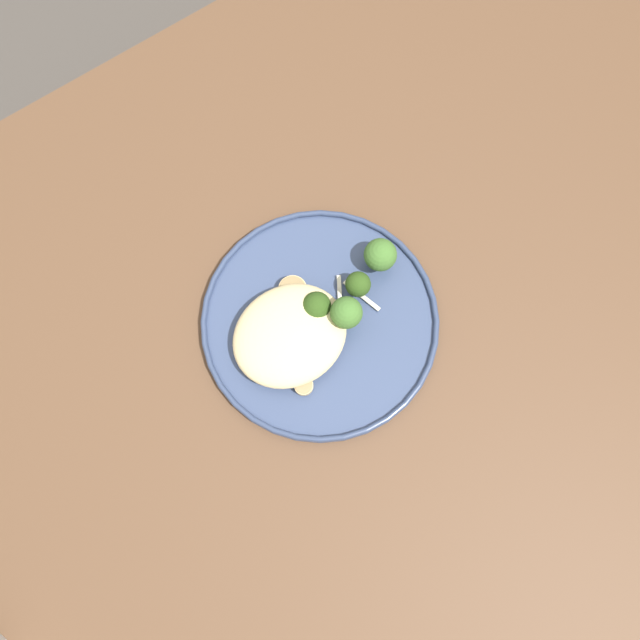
{
  "coord_description": "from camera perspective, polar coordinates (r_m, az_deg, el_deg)",
  "views": [
    {
      "loc": [
        0.07,
        0.14,
        1.55
      ],
      "look_at": [
        -0.04,
        -0.03,
        0.76
      ],
      "focal_mm": 38.27,
      "sensor_mm": 36.0,
      "label": 1
    }
  ],
  "objects": [
    {
      "name": "onion_sliver_long_sliver",
      "position": [
        0.83,
        1.64,
        2.37
      ],
      "size": [
        0.03,
        0.04,
        0.0
      ],
      "primitive_type": "cube",
      "rotation": [
        0.0,
        0.0,
        1.02
      ],
      "color": "silver",
      "rests_on": "dinner_plate"
    },
    {
      "name": "onion_sliver_pale_crescent",
      "position": [
        0.83,
        3.5,
        2.04
      ],
      "size": [
        0.02,
        0.05,
        0.0
      ],
      "primitive_type": "cube",
      "rotation": [
        0.0,
        0.0,
        4.99
      ],
      "color": "silver",
      "rests_on": "dinner_plate"
    },
    {
      "name": "dinner_plate",
      "position": [
        0.83,
        0.0,
        -0.2
      ],
      "size": [
        0.29,
        0.29,
        0.02
      ],
      "color": "#38476B",
      "rests_on": "wooden_dining_table"
    },
    {
      "name": "ground",
      "position": [
        1.56,
        -0.64,
        -8.63
      ],
      "size": [
        6.0,
        6.0,
        0.0
      ],
      "primitive_type": "plane",
      "color": "#47423D"
    },
    {
      "name": "seared_scallop_center_golden",
      "position": [
        0.83,
        -2.29,
        2.51
      ],
      "size": [
        0.03,
        0.03,
        0.01
      ],
      "color": "#DBB77A",
      "rests_on": "dinner_plate"
    },
    {
      "name": "broccoli_floret_rear_charred",
      "position": [
        0.8,
        -0.28,
        1.15
      ],
      "size": [
        0.03,
        0.03,
        0.05
      ],
      "color": "#7A994C",
      "rests_on": "dinner_plate"
    },
    {
      "name": "broccoli_floret_beside_noodles",
      "position": [
        0.79,
        2.21,
        0.58
      ],
      "size": [
        0.04,
        0.04,
        0.06
      ],
      "color": "#89A356",
      "rests_on": "dinner_plate"
    },
    {
      "name": "seared_scallop_rear_pale",
      "position": [
        0.81,
        -2.72,
        -1.5
      ],
      "size": [
        0.03,
        0.03,
        0.01
      ],
      "color": "#E5C689",
      "rests_on": "dinner_plate"
    },
    {
      "name": "seared_scallop_half_hidden",
      "position": [
        0.82,
        -0.59,
        0.5
      ],
      "size": [
        0.03,
        0.03,
        0.01
      ],
      "color": "#E5C689",
      "rests_on": "dinner_plate"
    },
    {
      "name": "seared_scallop_right_edge",
      "position": [
        0.83,
        -3.77,
        1.53
      ],
      "size": [
        0.03,
        0.03,
        0.01
      ],
      "color": "#E5C689",
      "rests_on": "dinner_plate"
    },
    {
      "name": "seared_scallop_tiny_bay",
      "position": [
        0.8,
        -1.38,
        -5.52
      ],
      "size": [
        0.02,
        0.02,
        0.01
      ],
      "color": "#E5C689",
      "rests_on": "dinner_plate"
    },
    {
      "name": "onion_sliver_short_strip",
      "position": [
        0.83,
        0.25,
        0.95
      ],
      "size": [
        0.05,
        0.02,
        0.0
      ],
      "primitive_type": "cube",
      "rotation": [
        0.0,
        0.0,
        2.85
      ],
      "color": "silver",
      "rests_on": "dinner_plate"
    },
    {
      "name": "broccoli_floret_tall_stalk",
      "position": [
        0.81,
        3.19,
        2.97
      ],
      "size": [
        0.03,
        0.03,
        0.04
      ],
      "color": "#7A994C",
      "rests_on": "dinner_plate"
    },
    {
      "name": "noodle_bed",
      "position": [
        0.8,
        -2.84,
        -1.48
      ],
      "size": [
        0.14,
        0.12,
        0.04
      ],
      "color": "beige",
      "rests_on": "dinner_plate"
    },
    {
      "name": "wooden_dining_table",
      "position": [
        0.91,
        -1.1,
        -4.54
      ],
      "size": [
        1.4,
        1.0,
        0.74
      ],
      "color": "brown",
      "rests_on": "ground"
    },
    {
      "name": "seared_scallop_large_seared",
      "position": [
        0.81,
        -0.91,
        -1.13
      ],
      "size": [
        0.02,
        0.02,
        0.02
      ],
      "color": "#DBB77A",
      "rests_on": "dinner_plate"
    },
    {
      "name": "broccoli_floret_right_tilted",
      "position": [
        0.82,
        5.06,
        5.44
      ],
      "size": [
        0.04,
        0.04,
        0.05
      ],
      "color": "#89A356",
      "rests_on": "dinner_plate"
    }
  ]
}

